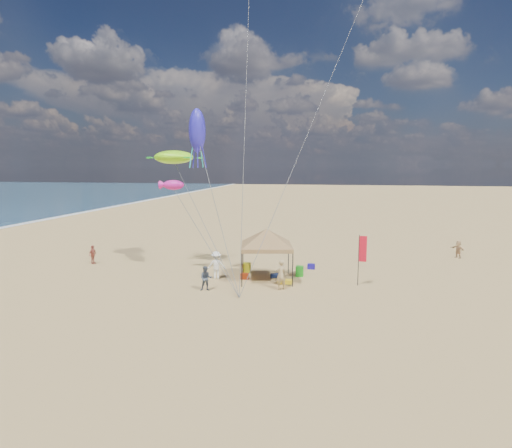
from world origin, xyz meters
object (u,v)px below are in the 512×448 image
(canopy_tent, at_px, (267,231))
(person_near_b, at_px, (206,278))
(chair_green, at_px, (300,271))
(cooler_red, at_px, (245,276))
(beach_cart, at_px, (285,281))
(person_far_a, at_px, (93,255))
(feather_flag, at_px, (362,252))
(cooler_blue, at_px, (311,266))
(person_near_c, at_px, (216,265))
(person_far_c, at_px, (458,249))
(person_near_a, at_px, (281,275))
(chair_yellow, at_px, (247,268))

(canopy_tent, height_order, person_near_b, canopy_tent)
(canopy_tent, xyz_separation_m, chair_green, (2.10, 1.36, -2.97))
(cooler_red, xyz_separation_m, beach_cart, (2.82, -0.81, 0.01))
(canopy_tent, relative_size, person_far_a, 4.35)
(feather_flag, height_order, cooler_blue, feather_flag)
(canopy_tent, distance_m, person_far_a, 14.38)
(feather_flag, bearing_deg, person_far_a, 173.58)
(feather_flag, distance_m, person_near_c, 9.56)
(person_near_b, distance_m, person_near_c, 2.76)
(beach_cart, relative_size, person_far_c, 0.62)
(person_near_b, bearing_deg, beach_cart, 11.25)
(canopy_tent, relative_size, person_near_a, 3.36)
(canopy_tent, relative_size, beach_cart, 7.05)
(canopy_tent, height_order, cooler_blue, canopy_tent)
(person_far_c, bearing_deg, chair_yellow, -96.82)
(cooler_red, relative_size, chair_green, 0.77)
(canopy_tent, height_order, person_near_a, canopy_tent)
(cooler_blue, xyz_separation_m, person_near_b, (-5.99, -6.61, 0.57))
(person_near_c, distance_m, person_far_c, 20.39)
(person_near_a, xyz_separation_m, person_far_a, (-15.23, 4.05, -0.22))
(cooler_blue, bearing_deg, person_far_c, 27.36)
(cooler_red, bearing_deg, beach_cart, -15.97)
(beach_cart, bearing_deg, person_near_b, -154.20)
(person_far_a, bearing_deg, chair_green, -88.78)
(person_near_c, bearing_deg, chair_yellow, -146.56)
(person_near_c, bearing_deg, feather_flag, 165.08)
(cooler_blue, xyz_separation_m, beach_cart, (-1.42, -4.40, 0.01))
(person_near_c, bearing_deg, cooler_red, 172.56)
(person_near_a, bearing_deg, chair_green, -140.47)
(chair_green, xyz_separation_m, chair_yellow, (-3.78, 0.25, 0.00))
(beach_cart, bearing_deg, cooler_blue, 72.15)
(cooler_red, xyz_separation_m, person_far_a, (-12.52, 2.09, 0.54))
(cooler_blue, relative_size, chair_yellow, 0.77)
(chair_yellow, height_order, beach_cart, chair_yellow)
(chair_green, height_order, person_near_b, person_near_b)
(cooler_red, height_order, cooler_blue, same)
(cooler_red, distance_m, person_near_a, 3.43)
(chair_yellow, relative_size, person_far_a, 0.48)
(person_near_c, bearing_deg, person_near_a, 144.29)
(person_near_a, distance_m, person_near_c, 4.90)
(beach_cart, bearing_deg, cooler_red, 164.03)
(person_near_a, bearing_deg, person_far_c, -174.80)
(cooler_blue, xyz_separation_m, person_near_a, (-1.53, -5.56, 0.75))
(person_near_b, relative_size, person_near_c, 0.81)
(feather_flag, relative_size, person_near_a, 1.73)
(canopy_tent, height_order, person_near_c, canopy_tent)
(chair_yellow, bearing_deg, cooler_red, -82.77)
(person_far_a, bearing_deg, person_near_c, -98.89)
(canopy_tent, bearing_deg, person_far_a, 171.74)
(person_far_a, bearing_deg, person_near_a, -101.27)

